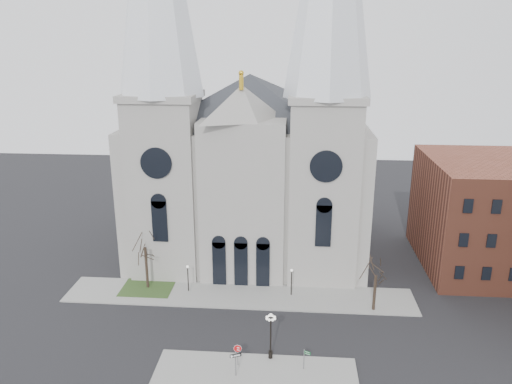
# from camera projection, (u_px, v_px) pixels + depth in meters

# --- Properties ---
(ground) EXTENTS (160.00, 160.00, 0.00)m
(ground) POSITION_uv_depth(u_px,v_px,m) (226.00, 354.00, 47.04)
(ground) COLOR black
(ground) RESTS_ON ground
(sidewalk_far) EXTENTS (40.00, 6.00, 0.14)m
(sidewalk_far) POSITION_uv_depth(u_px,v_px,m) (239.00, 295.00, 57.49)
(sidewalk_far) COLOR gray
(sidewalk_far) RESTS_ON ground
(grass_patch) EXTENTS (6.00, 5.00, 0.18)m
(grass_patch) POSITION_uv_depth(u_px,v_px,m) (148.00, 288.00, 59.26)
(grass_patch) COLOR #334D21
(grass_patch) RESTS_ON ground
(cathedral) EXTENTS (33.00, 26.66, 54.00)m
(cathedral) POSITION_uv_depth(u_px,v_px,m) (248.00, 120.00, 63.30)
(cathedral) COLOR #9E9A93
(cathedral) RESTS_ON ground
(bg_building_brick) EXTENTS (14.00, 18.00, 14.00)m
(bg_building_brick) POSITION_uv_depth(u_px,v_px,m) (481.00, 214.00, 63.67)
(bg_building_brick) COLOR brown
(bg_building_brick) RESTS_ON ground
(tree_left) EXTENTS (3.20, 3.20, 7.50)m
(tree_left) POSITION_uv_depth(u_px,v_px,m) (145.00, 245.00, 57.62)
(tree_left) COLOR black
(tree_left) RESTS_ON ground
(tree_right) EXTENTS (3.20, 3.20, 6.00)m
(tree_right) POSITION_uv_depth(u_px,v_px,m) (376.00, 273.00, 53.16)
(tree_right) COLOR black
(tree_right) RESTS_ON ground
(ped_lamp_left) EXTENTS (0.32, 0.32, 3.26)m
(ped_lamp_left) POSITION_uv_depth(u_px,v_px,m) (188.00, 274.00, 57.74)
(ped_lamp_left) COLOR black
(ped_lamp_left) RESTS_ON sidewalk_far
(ped_lamp_right) EXTENTS (0.32, 0.32, 3.26)m
(ped_lamp_right) POSITION_uv_depth(u_px,v_px,m) (291.00, 278.00, 56.85)
(ped_lamp_right) COLOR black
(ped_lamp_right) RESTS_ON sidewalk_far
(stop_sign) EXTENTS (0.74, 0.27, 2.13)m
(stop_sign) POSITION_uv_depth(u_px,v_px,m) (238.00, 350.00, 44.73)
(stop_sign) COLOR slate
(stop_sign) RESTS_ON sidewalk_near
(globe_lamp) EXTENTS (1.27, 1.27, 4.65)m
(globe_lamp) POSITION_uv_depth(u_px,v_px,m) (271.00, 330.00, 45.34)
(globe_lamp) COLOR black
(globe_lamp) RESTS_ON sidewalk_near
(one_way_sign) EXTENTS (0.98, 0.42, 2.36)m
(one_way_sign) POSITION_uv_depth(u_px,v_px,m) (236.00, 360.00, 43.32)
(one_way_sign) COLOR slate
(one_way_sign) RESTS_ON sidewalk_near
(street_name_sign) EXTENTS (0.61, 0.28, 2.02)m
(street_name_sign) POSITION_uv_depth(u_px,v_px,m) (305.00, 358.00, 44.25)
(street_name_sign) COLOR slate
(street_name_sign) RESTS_ON sidewalk_near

